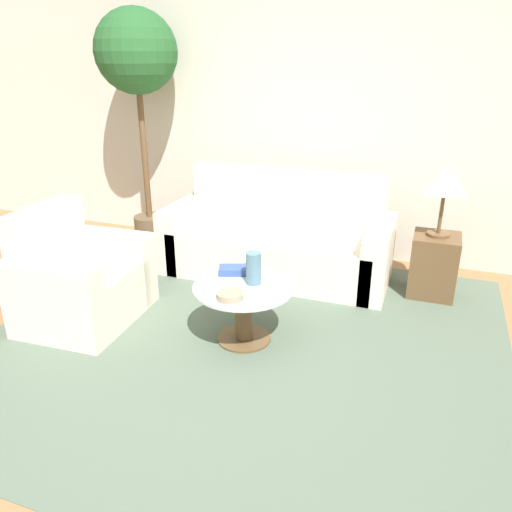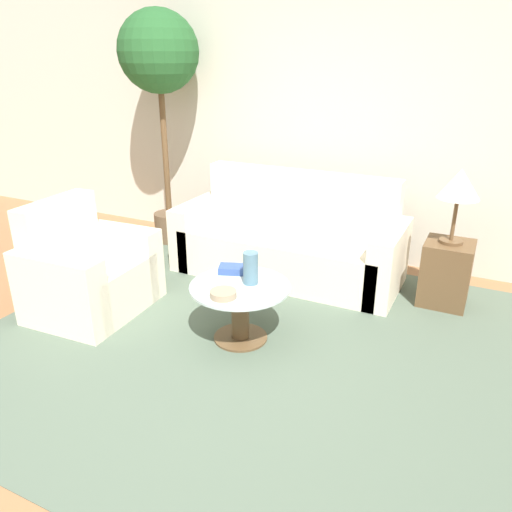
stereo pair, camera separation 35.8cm
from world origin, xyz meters
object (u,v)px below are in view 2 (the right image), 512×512
armchair (86,275)px  book_stack (233,269)px  sofa_main (290,243)px  vase (251,268)px  bowl (223,294)px  table_lamp (459,186)px  coffee_table (240,305)px  potted_plant (159,66)px

armchair → book_stack: armchair is taller
sofa_main → vase: size_ratio=8.93×
armchair → bowl: bearing=-96.5°
table_lamp → bowl: bearing=-130.7°
coffee_table → vase: size_ratio=3.06×
sofa_main → armchair: sofa_main is taller
bowl → potted_plant: bearing=134.2°
coffee_table → book_stack: book_stack is taller
vase → potted_plant: bearing=140.4°
sofa_main → potted_plant: 2.13m
coffee_table → potted_plant: bearing=138.2°
sofa_main → potted_plant: potted_plant is taller
potted_plant → book_stack: size_ratio=10.02×
table_lamp → vase: table_lamp is taller
table_lamp → sofa_main: bearing=179.0°
armchair → book_stack: (1.16, 0.29, 0.16)m
potted_plant → bowl: potted_plant is taller
table_lamp → potted_plant: potted_plant is taller
coffee_table → table_lamp: (1.22, 1.23, 0.70)m
sofa_main → armchair: 1.80m
bowl → vase: bearing=76.6°
coffee_table → book_stack: bearing=131.1°
bowl → sofa_main: bearing=95.1°
book_stack → coffee_table: bearing=-69.5°
coffee_table → table_lamp: size_ratio=1.19×
sofa_main → coffee_table: sofa_main is taller
sofa_main → coffee_table: bearing=-83.4°
coffee_table → bowl: 0.27m
coffee_table → potted_plant: potted_plant is taller
sofa_main → table_lamp: bearing=-1.0°
table_lamp → book_stack: 1.81m
coffee_table → sofa_main: bearing=96.6°
coffee_table → table_lamp: 1.87m
potted_plant → book_stack: 2.39m
table_lamp → book_stack: (-1.37, -1.06, -0.53)m
armchair → sofa_main: bearing=-43.0°
coffee_table → potted_plant: size_ratio=0.30×
bowl → armchair: bearing=176.3°
vase → book_stack: 0.24m
armchair → vase: 1.39m
coffee_table → bowl: size_ratio=3.96×
vase → armchair: bearing=-172.2°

